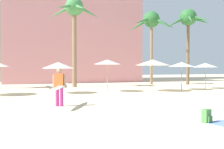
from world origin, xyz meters
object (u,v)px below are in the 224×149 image
object	(u,v)px
palm_tree_left	(74,14)
cafe_umbrella_4	(107,62)
backpack	(207,116)
cafe_umbrella_0	(58,65)
palm_tree_far_left	(188,21)
cafe_umbrella_1	(182,64)
palm_tree_center	(152,23)
cafe_umbrella_6	(153,63)
cafe_umbrella_3	(205,65)
person_far_right	(60,86)

from	to	relation	value
palm_tree_left	cafe_umbrella_4	distance (m)	7.49
palm_tree_left	backpack	bearing A→B (deg)	-87.98
cafe_umbrella_0	backpack	world-z (taller)	cafe_umbrella_0
palm_tree_far_left	palm_tree_left	size ratio (longest dim) A/B	0.97
palm_tree_far_left	cafe_umbrella_0	xyz separation A→B (m)	(-14.43, -5.66, -4.80)
cafe_umbrella_1	palm_tree_left	bearing A→B (deg)	140.23
palm_tree_left	palm_tree_far_left	bearing A→B (deg)	-1.62
cafe_umbrella_0	cafe_umbrella_4	bearing A→B (deg)	2.63
palm_tree_far_left	palm_tree_left	bearing A→B (deg)	178.38
palm_tree_left	palm_tree_center	distance (m)	8.78
palm_tree_far_left	cafe_umbrella_6	world-z (taller)	palm_tree_far_left
palm_tree_left	cafe_umbrella_4	bearing A→B (deg)	-77.72
cafe_umbrella_4	cafe_umbrella_0	bearing A→B (deg)	-177.37
palm_tree_left	cafe_umbrella_0	distance (m)	8.02
cafe_umbrella_3	cafe_umbrella_6	distance (m)	5.40
cafe_umbrella_3	palm_tree_far_left	bearing A→B (deg)	68.87
palm_tree_far_left	person_far_right	world-z (taller)	palm_tree_far_left
palm_tree_far_left	cafe_umbrella_0	distance (m)	16.22
cafe_umbrella_0	cafe_umbrella_4	world-z (taller)	cafe_umbrella_4
cafe_umbrella_1	person_far_right	bearing A→B (deg)	-148.94
palm_tree_center	cafe_umbrella_3	size ratio (longest dim) A/B	3.62
palm_tree_far_left	cafe_umbrella_4	world-z (taller)	palm_tree_far_left
palm_tree_left	backpack	world-z (taller)	palm_tree_left
cafe_umbrella_1	backpack	bearing A→B (deg)	-120.50
palm_tree_left	cafe_umbrella_4	size ratio (longest dim) A/B	3.48
palm_tree_center	person_far_right	xyz separation A→B (m)	(-11.86, -13.92, -5.67)
palm_tree_left	cafe_umbrella_6	xyz separation A→B (m)	(4.64, -6.52, -4.54)
cafe_umbrella_6	cafe_umbrella_4	bearing A→B (deg)	168.45
palm_tree_far_left	person_far_right	xyz separation A→B (m)	(-15.29, -12.21, -5.78)
cafe_umbrella_3	person_far_right	world-z (taller)	cafe_umbrella_3
cafe_umbrella_1	cafe_umbrella_6	xyz separation A→B (m)	(-2.77, -0.36, 0.13)
cafe_umbrella_6	palm_tree_center	bearing A→B (deg)	62.93
cafe_umbrella_6	backpack	bearing A→B (deg)	-109.79
palm_tree_far_left	palm_tree_left	distance (m)	12.10
cafe_umbrella_1	cafe_umbrella_3	bearing A→B (deg)	7.97
palm_tree_left	person_far_right	world-z (taller)	palm_tree_left
palm_tree_center	cafe_umbrella_4	world-z (taller)	palm_tree_center
cafe_umbrella_3	palm_tree_left	bearing A→B (deg)	149.84
backpack	person_far_right	world-z (taller)	person_far_right
person_far_right	cafe_umbrella_3	bearing A→B (deg)	142.76
cafe_umbrella_4	palm_tree_left	bearing A→B (deg)	102.28
cafe_umbrella_0	cafe_umbrella_4	distance (m)	3.61
palm_tree_left	cafe_umbrella_1	xyz separation A→B (m)	(7.41, -6.16, -4.67)
palm_tree_left	palm_tree_center	size ratio (longest dim) A/B	1.05
palm_tree_far_left	cafe_umbrella_4	bearing A→B (deg)	-153.10
cafe_umbrella_1	cafe_umbrella_3	distance (m)	2.60
palm_tree_center	cafe_umbrella_0	xyz separation A→B (m)	(-11.00, -7.37, -4.68)
cafe_umbrella_4	cafe_umbrella_6	bearing A→B (deg)	-11.55
cafe_umbrella_3	person_far_right	bearing A→B (deg)	-152.90
backpack	palm_tree_far_left	bearing A→B (deg)	124.79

